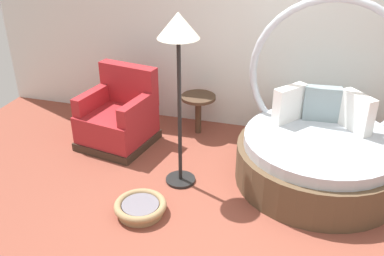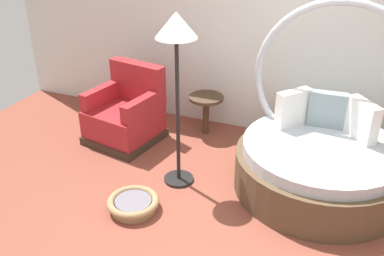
# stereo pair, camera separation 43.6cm
# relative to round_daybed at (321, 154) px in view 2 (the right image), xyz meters

# --- Properties ---
(ground_plane) EXTENTS (8.00, 8.00, 0.02)m
(ground_plane) POSITION_rel_round_daybed_xyz_m (-0.51, -1.05, -0.39)
(ground_plane) COLOR brown
(back_wall) EXTENTS (8.00, 0.12, 2.64)m
(back_wall) POSITION_rel_round_daybed_xyz_m (-0.51, 1.06, 0.94)
(back_wall) COLOR silver
(back_wall) RESTS_ON ground_plane
(round_daybed) EXTENTS (1.73, 1.73, 1.89)m
(round_daybed) POSITION_rel_round_daybed_xyz_m (0.00, 0.00, 0.00)
(round_daybed) COLOR brown
(round_daybed) RESTS_ON ground_plane
(red_armchair) EXTENTS (0.93, 0.93, 0.94)m
(red_armchair) POSITION_rel_round_daybed_xyz_m (-2.39, 0.13, -0.04)
(red_armchair) COLOR #38281E
(red_armchair) RESTS_ON ground_plane
(pet_basket) EXTENTS (0.51, 0.51, 0.13)m
(pet_basket) POSITION_rel_round_daybed_xyz_m (-1.61, -1.12, -0.30)
(pet_basket) COLOR #9E7F56
(pet_basket) RESTS_ON ground_plane
(side_table) EXTENTS (0.44, 0.44, 0.52)m
(side_table) POSITION_rel_round_daybed_xyz_m (-1.52, 0.65, 0.05)
(side_table) COLOR #473323
(side_table) RESTS_ON ground_plane
(floor_lamp) EXTENTS (0.40, 0.40, 1.82)m
(floor_lamp) POSITION_rel_round_daybed_xyz_m (-1.40, -0.48, 1.16)
(floor_lamp) COLOR black
(floor_lamp) RESTS_ON ground_plane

